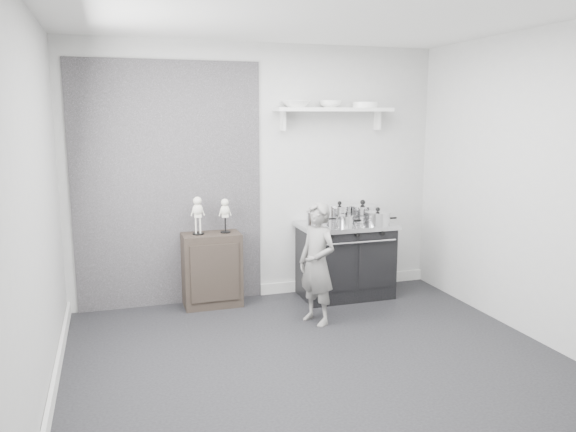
% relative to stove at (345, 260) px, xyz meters
% --- Properties ---
extents(ground, '(4.00, 4.00, 0.00)m').
position_rel_stove_xyz_m(ground, '(-0.88, -1.48, -0.41)').
color(ground, black).
rests_on(ground, ground).
extents(room_shell, '(4.02, 3.62, 2.71)m').
position_rel_stove_xyz_m(room_shell, '(-0.97, -1.33, 1.23)').
color(room_shell, '#BCBCB9').
rests_on(room_shell, ground).
extents(wall_shelf, '(1.30, 0.26, 0.24)m').
position_rel_stove_xyz_m(wall_shelf, '(-0.08, 0.20, 1.60)').
color(wall_shelf, silver).
rests_on(wall_shelf, room_shell).
extents(stove, '(1.01, 0.63, 0.81)m').
position_rel_stove_xyz_m(stove, '(0.00, 0.00, 0.00)').
color(stove, black).
rests_on(stove, ground).
extents(side_cabinet, '(0.59, 0.34, 0.77)m').
position_rel_stove_xyz_m(side_cabinet, '(-1.44, 0.13, -0.03)').
color(side_cabinet, black).
rests_on(side_cabinet, ground).
extents(child, '(0.43, 0.50, 1.16)m').
position_rel_stove_xyz_m(child, '(-0.58, -0.66, 0.17)').
color(child, slate).
rests_on(child, ground).
extents(pot_front_left, '(0.33, 0.24, 0.20)m').
position_rel_stove_xyz_m(pot_front_left, '(-0.35, -0.07, 0.48)').
color(pot_front_left, silver).
rests_on(pot_front_left, stove).
extents(pot_back_left, '(0.35, 0.26, 0.23)m').
position_rel_stove_xyz_m(pot_back_left, '(-0.04, 0.10, 0.50)').
color(pot_back_left, silver).
rests_on(pot_back_left, stove).
extents(pot_back_right, '(0.42, 0.33, 0.23)m').
position_rel_stove_xyz_m(pot_back_right, '(0.25, 0.12, 0.49)').
color(pot_back_right, silver).
rests_on(pot_back_right, stove).
extents(pot_front_right, '(0.36, 0.27, 0.19)m').
position_rel_stove_xyz_m(pot_front_right, '(0.28, -0.19, 0.48)').
color(pot_front_right, silver).
rests_on(pot_front_right, stove).
extents(pot_front_center, '(0.26, 0.17, 0.14)m').
position_rel_stove_xyz_m(pot_front_center, '(-0.06, -0.14, 0.46)').
color(pot_front_center, silver).
rests_on(pot_front_center, stove).
extents(skeleton_full, '(0.13, 0.08, 0.45)m').
position_rel_stove_xyz_m(skeleton_full, '(-1.57, 0.13, 0.58)').
color(skeleton_full, silver).
rests_on(skeleton_full, side_cabinet).
extents(skeleton_torso, '(0.11, 0.07, 0.41)m').
position_rel_stove_xyz_m(skeleton_torso, '(-1.29, 0.13, 0.56)').
color(skeleton_torso, silver).
rests_on(skeleton_torso, side_cabinet).
extents(bowl_large, '(0.29, 0.29, 0.07)m').
position_rel_stove_xyz_m(bowl_large, '(-0.51, 0.19, 1.67)').
color(bowl_large, white).
rests_on(bowl_large, wall_shelf).
extents(bowl_small, '(0.24, 0.24, 0.07)m').
position_rel_stove_xyz_m(bowl_small, '(-0.12, 0.19, 1.67)').
color(bowl_small, white).
rests_on(bowl_small, wall_shelf).
extents(plate_stack, '(0.28, 0.28, 0.06)m').
position_rel_stove_xyz_m(plate_stack, '(0.28, 0.19, 1.66)').
color(plate_stack, white).
rests_on(plate_stack, wall_shelf).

